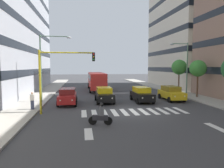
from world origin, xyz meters
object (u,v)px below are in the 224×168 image
at_px(bus_behind_traffic, 97,80).
at_px(pedestrian_waiting, 32,100).
at_px(car_3, 68,96).
at_px(motorcycle_with_rider, 101,116).
at_px(traffic_light_gantry, 57,71).
at_px(street_lamp_right, 46,61).
at_px(street_lamp_left, 184,64).
at_px(car_2, 104,95).
at_px(street_tree_1, 198,69).
at_px(car_0, 171,93).
at_px(street_tree_2, 179,67).
at_px(car_1, 142,94).

xyz_separation_m(bus_behind_traffic, pedestrian_waiting, (7.10, 15.69, -0.86)).
height_order(car_3, motorcycle_with_rider, car_3).
height_order(car_3, traffic_light_gantry, traffic_light_gantry).
relative_size(motorcycle_with_rider, traffic_light_gantry, 0.31).
relative_size(motorcycle_with_rider, street_lamp_right, 0.22).
relative_size(street_lamp_left, street_lamp_right, 0.94).
xyz_separation_m(car_2, pedestrian_waiting, (7.10, 3.62, 0.11)).
height_order(motorcycle_with_rider, street_tree_1, street_tree_1).
bearing_deg(traffic_light_gantry, pedestrian_waiting, -30.09).
bearing_deg(street_lamp_right, street_lamp_left, -175.43).
relative_size(car_0, street_lamp_right, 0.59).
relative_size(car_2, street_tree_2, 0.89).
bearing_deg(car_0, car_1, 7.86).
bearing_deg(motorcycle_with_rider, car_0, -135.61).
height_order(car_1, motorcycle_with_rider, car_1).
bearing_deg(bus_behind_traffic, car_1, 109.34).
height_order(bus_behind_traffic, pedestrian_waiting, bus_behind_traffic).
relative_size(street_lamp_right, pedestrian_waiting, 4.59).
distance_m(car_0, street_tree_1, 5.15).
relative_size(car_2, motorcycle_with_rider, 2.65).
relative_size(car_2, street_lamp_left, 0.63).
distance_m(street_tree_1, pedestrian_waiting, 20.22).
relative_size(car_1, bus_behind_traffic, 0.42).
distance_m(traffic_light_gantry, street_tree_1, 18.14).
bearing_deg(car_2, bus_behind_traffic, -90.00).
distance_m(bus_behind_traffic, street_tree_2, 13.70).
xyz_separation_m(car_2, street_lamp_right, (6.51, -0.81, 3.88)).
bearing_deg(car_2, car_0, -178.43).
bearing_deg(pedestrian_waiting, car_2, -152.99).
xyz_separation_m(car_0, car_1, (3.89, 0.54, 0.00)).
height_order(car_2, motorcycle_with_rider, car_2).
relative_size(bus_behind_traffic, street_tree_2, 2.10).
bearing_deg(street_lamp_right, bus_behind_traffic, -120.01).
bearing_deg(car_1, street_tree_1, -168.46).
relative_size(car_1, traffic_light_gantry, 0.81).
xyz_separation_m(car_0, street_tree_1, (-4.07, -1.09, 2.95)).
relative_size(bus_behind_traffic, street_lamp_left, 1.48).
xyz_separation_m(car_1, street_tree_2, (-8.01, -6.86, 3.09)).
bearing_deg(street_tree_1, car_1, 11.54).
height_order(street_lamp_right, street_tree_1, street_lamp_right).
distance_m(car_1, traffic_light_gantry, 10.58).
height_order(street_lamp_right, pedestrian_waiting, street_lamp_right).
bearing_deg(street_lamp_left, motorcycle_with_rider, 42.83).
bearing_deg(car_2, car_3, 8.96).
distance_m(car_1, car_2, 4.36).
relative_size(car_2, street_tree_1, 0.93).
bearing_deg(traffic_light_gantry, car_2, -133.12).
relative_size(traffic_light_gantry, street_tree_2, 1.10).
relative_size(street_lamp_left, street_tree_1, 1.48).
xyz_separation_m(car_0, street_lamp_left, (-2.66, -1.97, 3.56)).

